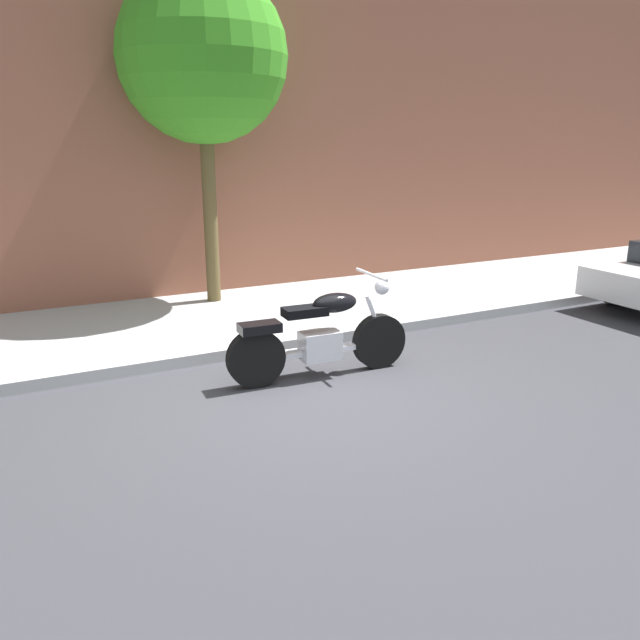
% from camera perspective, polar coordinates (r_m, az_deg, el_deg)
% --- Properties ---
extents(ground_plane, '(60.00, 60.00, 0.00)m').
position_cam_1_polar(ground_plane, '(6.61, -0.56, -6.86)').
color(ground_plane, '#38383D').
extents(sidewalk, '(25.74, 3.07, 0.14)m').
position_cam_1_polar(sidewalk, '(9.20, -8.86, 0.01)').
color(sidewalk, '#A8A8A8').
rests_on(sidewalk, ground).
extents(building_facade, '(25.74, 0.50, 7.95)m').
position_cam_1_polar(building_facade, '(10.66, -13.15, 23.16)').
color(building_facade, brown).
rests_on(building_facade, ground).
extents(motorcycle, '(2.14, 0.70, 1.14)m').
position_cam_1_polar(motorcycle, '(6.98, -0.03, -1.59)').
color(motorcycle, black).
rests_on(motorcycle, ground).
extents(street_tree, '(2.44, 2.44, 4.94)m').
position_cam_1_polar(street_tree, '(9.84, -10.57, 22.33)').
color(street_tree, brown).
rests_on(street_tree, ground).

